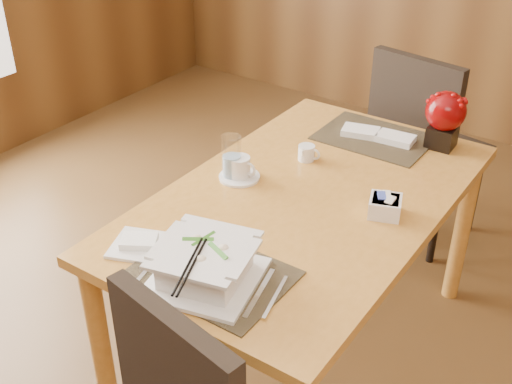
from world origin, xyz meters
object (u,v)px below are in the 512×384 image
Objects in this scene: bread_plate at (140,245)px; water_glass at (232,157)px; coffee_cup at (239,169)px; soup_setting at (205,265)px; sugar_caddy at (385,206)px; dining_table at (306,218)px; berry_decor at (445,116)px; far_chair at (422,140)px; creamer_jug at (306,153)px.

water_glass is at bearing 92.17° from bread_plate.
coffee_cup is 0.90× the size of water_glass.
soup_setting reaches higher than sugar_caddy.
coffee_cup is 0.91× the size of bread_plate.
dining_table is 0.60m from soup_setting.
dining_table is 8.81× the size of water_glass.
berry_decor is 1.41× the size of bread_plate.
water_glass reaches higher than bread_plate.
water_glass reaches higher than soup_setting.
water_glass is at bearing 82.13° from far_chair.
sugar_caddy is 1.02m from far_chair.
creamer_jug reaches higher than bread_plate.
dining_table is at bearing -172.03° from sugar_caddy.
sugar_caddy is at bearing 47.66° from bread_plate.
berry_decor reaches higher than dining_table.
creamer_jug is 0.08× the size of far_chair.
bread_plate is (-0.00, -0.53, -0.03)m from coffee_cup.
water_glass is 1.02× the size of bread_plate.
coffee_cup is at bearing -171.84° from dining_table.
creamer_jug is 0.84m from far_chair.
soup_setting reaches higher than bread_plate.
coffee_cup is 0.53m from bread_plate.
dining_table is 0.29m from creamer_jug.
bread_plate is (-0.55, -0.61, -0.03)m from sugar_caddy.
sugar_caddy is 0.44× the size of berry_decor.
soup_setting is at bearing -89.62° from dining_table.
berry_decor is at bearing 128.15° from far_chair.
berry_decor is at bearing 42.63° from creamer_jug.
far_chair reaches higher than creamer_jug.
coffee_cup is at bearing -119.66° from creamer_jug.
coffee_cup is at bearing -127.89° from berry_decor.
creamer_jug is at bearing 86.50° from soup_setting.
water_glass is at bearing -128.61° from berry_decor.
dining_table is 0.31m from sugar_caddy.
bread_plate is at bearing -132.34° from sugar_caddy.
sugar_caddy is at bearing 9.04° from water_glass.
berry_decor is at bearing 92.58° from sugar_caddy.
dining_table is at bearing 8.16° from coffee_cup.
far_chair is (0.32, 1.05, -0.22)m from coffee_cup.
coffee_cup is at bearing 83.13° from far_chair.
berry_decor is (-0.03, 0.59, 0.10)m from sugar_caddy.
far_chair is at bearing 118.29° from berry_decor.
sugar_caddy is 0.82m from bread_plate.
coffee_cup is at bearing 103.13° from soup_setting.
soup_setting is (0.00, -0.58, 0.16)m from dining_table.
far_chair is at bearing 78.52° from bread_plate.
dining_table is 4.15× the size of soup_setting.
sugar_caddy is at bearing -27.57° from creamer_jug.
soup_setting is 4.31× the size of creamer_jug.
water_glass reaches higher than dining_table.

